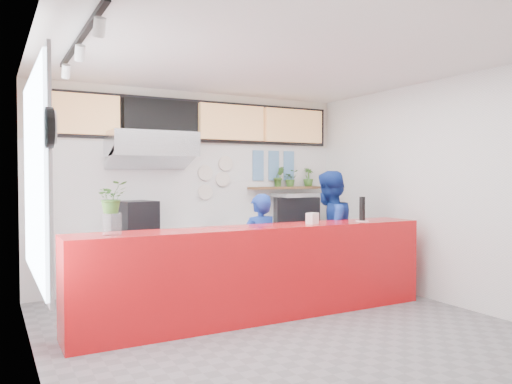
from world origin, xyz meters
name	(u,v)px	position (x,y,z in m)	size (l,w,h in m)	color
floor	(278,327)	(0.00, 0.00, 0.00)	(5.00, 5.00, 0.00)	slate
ceiling	(278,59)	(0.00, 0.00, 3.00)	(5.00, 5.00, 0.00)	silver
wall_back	(196,189)	(0.00, 2.50, 1.50)	(5.00, 5.00, 0.00)	white
wall_left	(34,199)	(-2.50, 0.00, 1.50)	(5.00, 5.00, 0.00)	white
wall_right	(436,191)	(2.50, 0.00, 1.50)	(5.00, 5.00, 0.00)	white
service_counter	(261,272)	(0.00, 0.40, 0.55)	(4.50, 0.60, 1.10)	red
cream_band	(196,118)	(0.00, 2.49, 2.60)	(5.00, 0.02, 0.80)	beige
prep_bench	(151,263)	(-0.80, 2.20, 0.45)	(1.80, 0.60, 0.90)	#B2B5BA
panini_oven	(136,217)	(-1.03, 2.20, 1.12)	(0.50, 0.50, 0.45)	black
extraction_hood	(152,144)	(-0.80, 2.15, 2.15)	(1.20, 0.70, 0.35)	#B2B5BA
hood_lip	(152,158)	(-0.80, 2.15, 1.95)	(1.20, 0.70, 0.08)	#B2B5BA
right_bench	(287,251)	(1.50, 2.20, 0.45)	(1.80, 0.60, 0.90)	#B2B5BA
espresso_machine	(296,210)	(1.66, 2.20, 1.13)	(0.70, 0.50, 0.45)	black
espresso_tray	(296,195)	(1.66, 2.20, 1.38)	(0.72, 0.50, 0.07)	#A8ABAF
herb_shelf	(286,188)	(1.60, 2.40, 1.50)	(1.40, 0.18, 0.04)	brown
menu_board_far_left	(79,114)	(-1.75, 2.38, 2.55)	(1.10, 0.10, 0.55)	tan
menu_board_mid_left	(161,118)	(-0.59, 2.38, 2.55)	(1.10, 0.10, 0.55)	black
menu_board_mid_right	(232,122)	(0.57, 2.38, 2.55)	(1.10, 0.10, 0.55)	tan
menu_board_far_right	(294,126)	(1.73, 2.38, 2.55)	(1.10, 0.10, 0.55)	tan
soffit	(196,121)	(0.00, 2.46, 2.55)	(4.80, 0.04, 0.65)	black
window_pane	(35,176)	(-2.47, 0.30, 1.70)	(0.04, 2.20, 1.90)	silver
window_frame	(37,176)	(-2.45, 0.30, 1.70)	(0.03, 2.30, 2.00)	#B2B5BA
wall_clock_rim	(49,128)	(-2.46, -0.90, 2.05)	(0.30, 0.30, 0.05)	black
wall_clock_face	(54,128)	(-2.43, -0.90, 2.05)	(0.26, 0.26, 0.02)	white
track_rail	(80,40)	(-2.10, 0.00, 2.94)	(0.05, 2.40, 0.04)	black
dec_plate_a	(205,173)	(0.15, 2.47, 1.75)	(0.24, 0.24, 0.03)	silver
dec_plate_b	(223,179)	(0.45, 2.47, 1.65)	(0.24, 0.24, 0.03)	silver
dec_plate_c	(205,192)	(0.15, 2.47, 1.45)	(0.24, 0.24, 0.03)	silver
dec_plate_d	(226,164)	(0.50, 2.47, 1.90)	(0.24, 0.24, 0.03)	silver
photo_frame_a	(258,158)	(1.10, 2.48, 2.00)	(0.20, 0.02, 0.25)	#598CBF
photo_frame_b	(274,158)	(1.40, 2.48, 2.00)	(0.20, 0.02, 0.25)	#598CBF
photo_frame_c	(289,159)	(1.70, 2.48, 2.00)	(0.20, 0.02, 0.25)	#598CBF
photo_frame_d	(258,173)	(1.10, 2.48, 1.75)	(0.20, 0.02, 0.25)	#598CBF
photo_frame_e	(274,173)	(1.40, 2.48, 1.75)	(0.20, 0.02, 0.25)	#598CBF
photo_frame_f	(289,173)	(1.70, 2.48, 1.75)	(0.20, 0.02, 0.25)	#598CBF
staff_center	(259,250)	(0.28, 0.93, 0.73)	(0.54, 0.35, 1.47)	navy
staff_right	(329,233)	(1.40, 0.94, 0.89)	(0.86, 0.67, 1.77)	navy
herb_b	(279,177)	(1.46, 2.40, 1.69)	(0.19, 0.15, 0.34)	#346021
herb_c	(291,178)	(1.69, 2.40, 1.66)	(0.25, 0.22, 0.28)	#346021
herb_d	(308,177)	(2.05, 2.40, 1.68)	(0.18, 0.16, 0.32)	#346021
glass_vase	(112,224)	(-1.76, 0.33, 1.21)	(0.19, 0.19, 0.23)	silver
basil_vase	(112,197)	(-1.76, 0.33, 1.49)	(0.30, 0.26, 0.33)	#346021
napkin_holder	(312,218)	(0.72, 0.36, 1.17)	(0.16, 0.10, 0.14)	silver
white_plate	(362,221)	(1.48, 0.31, 1.11)	(0.17, 0.17, 0.01)	silver
pepper_mill	(362,209)	(1.48, 0.31, 1.27)	(0.08, 0.08, 0.31)	black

